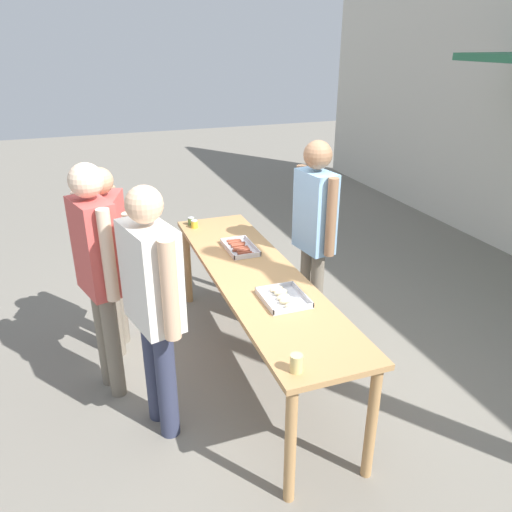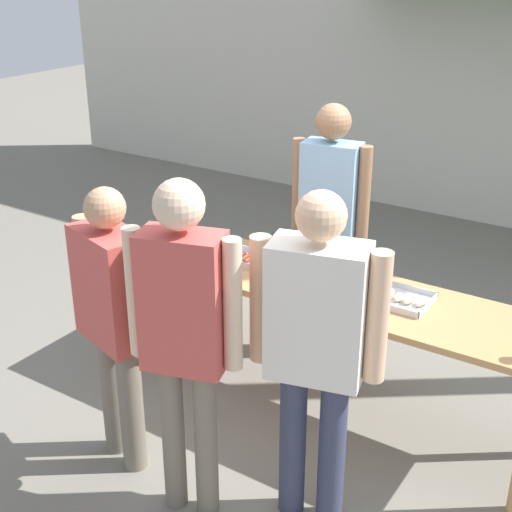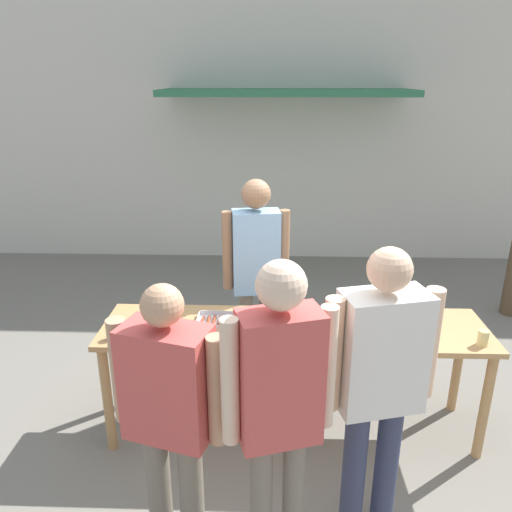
{
  "view_description": "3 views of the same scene",
  "coord_description": "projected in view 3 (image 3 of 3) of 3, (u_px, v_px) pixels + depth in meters",
  "views": [
    {
      "loc": [
        3.34,
        -1.21,
        2.6
      ],
      "look_at": [
        0.0,
        0.0,
        1.04
      ],
      "focal_mm": 35.0,
      "sensor_mm": 36.0,
      "label": 1
    },
    {
      "loc": [
        1.79,
        -3.49,
        2.77
      ],
      "look_at": [
        -0.5,
        0.03,
        0.94
      ],
      "focal_mm": 50.0,
      "sensor_mm": 36.0,
      "label": 2
    },
    {
      "loc": [
        -0.17,
        -3.24,
        2.61
      ],
      "look_at": [
        -0.3,
        0.65,
        1.2
      ],
      "focal_mm": 35.0,
      "sensor_mm": 36.0,
      "label": 3
    }
  ],
  "objects": [
    {
      "name": "person_customer_waiting_in_line",
      "position": [
        279.0,
        399.0,
        2.45
      ],
      "size": [
        0.56,
        0.33,
        1.84
      ],
      "rotation": [
        0.0,
        0.0,
        3.44
      ],
      "color": "#756B5B",
      "rests_on": "ground"
    },
    {
      "name": "person_customer_with_cup",
      "position": [
        379.0,
        373.0,
        2.73
      ],
      "size": [
        0.65,
        0.36,
        1.8
      ],
      "rotation": [
        0.0,
        0.0,
        3.39
      ],
      "color": "#333851",
      "rests_on": "ground"
    },
    {
      "name": "person_customer_holding_hotdog",
      "position": [
        169.0,
        405.0,
        2.61
      ],
      "size": [
        0.64,
        0.37,
        1.67
      ],
      "rotation": [
        0.0,
        0.0,
        2.85
      ],
      "color": "#756B5B",
      "rests_on": "ground"
    },
    {
      "name": "person_server_behind_table",
      "position": [
        256.0,
        265.0,
        4.16
      ],
      "size": [
        0.55,
        0.26,
        1.84
      ],
      "rotation": [
        0.0,
        0.0,
        0.13
      ],
      "color": "#756B5B",
      "rests_on": "ground"
    },
    {
      "name": "food_tray_sausages",
      "position": [
        225.0,
        322.0,
        3.66
      ],
      "size": [
        0.42,
        0.24,
        0.04
      ],
      "color": "silver",
      "rests_on": "serving_table"
    },
    {
      "name": "serving_table",
      "position": [
        294.0,
        339.0,
        3.66
      ],
      "size": [
        2.8,
        0.67,
        0.89
      ],
      "color": "tan",
      "rests_on": "ground"
    },
    {
      "name": "building_facade_back",
      "position": [
        285.0,
        102.0,
        6.89
      ],
      "size": [
        12.0,
        1.11,
        4.5
      ],
      "color": "beige",
      "rests_on": "ground"
    },
    {
      "name": "beer_cup",
      "position": [
        483.0,
        338.0,
        3.36
      ],
      "size": [
        0.07,
        0.07,
        0.11
      ],
      "color": "#DBC67A",
      "rests_on": "serving_table"
    },
    {
      "name": "food_tray_buns",
      "position": [
        360.0,
        323.0,
        3.63
      ],
      "size": [
        0.36,
        0.3,
        0.06
      ],
      "color": "silver",
      "rests_on": "serving_table"
    },
    {
      "name": "condiment_jar_ketchup",
      "position": [
        126.0,
        334.0,
        3.44
      ],
      "size": [
        0.07,
        0.07,
        0.08
      ],
      "color": "gold",
      "rests_on": "serving_table"
    },
    {
      "name": "condiment_jar_mustard",
      "position": [
        112.0,
        334.0,
        3.44
      ],
      "size": [
        0.07,
        0.07,
        0.08
      ],
      "color": "#567A38",
      "rests_on": "serving_table"
    },
    {
      "name": "ground_plane",
      "position": [
        291.0,
        427.0,
        3.93
      ],
      "size": [
        24.0,
        24.0,
        0.0
      ],
      "primitive_type": "plane",
      "color": "slate"
    }
  ]
}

